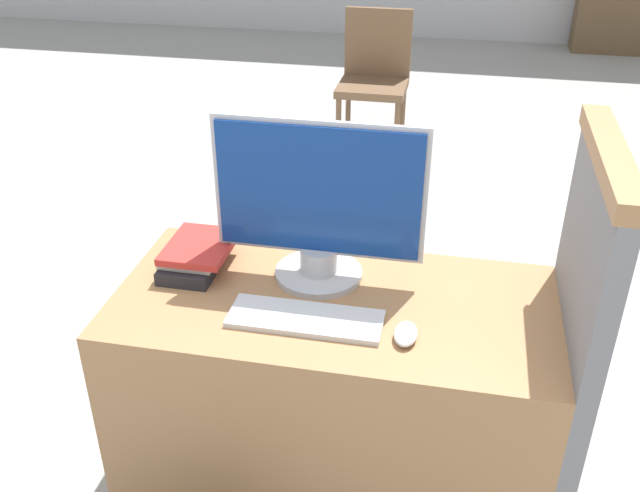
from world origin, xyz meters
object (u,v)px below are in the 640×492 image
Objects in this scene: monitor at (319,206)px; mouse at (406,334)px; book_stack at (197,254)px; keyboard at (305,319)px; far_chair at (375,73)px.

monitor reaches higher than mouse.
mouse is (0.28, -0.26, -0.21)m from monitor.
mouse is 0.70m from book_stack.
keyboard is at bearing -29.47° from book_stack.
book_stack reaches higher than mouse.
far_chair is (0.16, 2.87, -0.25)m from book_stack.
keyboard is 1.48× the size of book_stack.
mouse is at bearing -122.92° from far_chair.
monitor is 5.57× the size of mouse.
monitor is 2.15× the size of book_stack.
book_stack is at bearing 150.53° from keyboard.
book_stack is at bearing 159.87° from mouse.
monitor is at bearing 137.90° from mouse.
monitor is at bearing 92.85° from keyboard.
mouse is at bearing -20.13° from book_stack.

